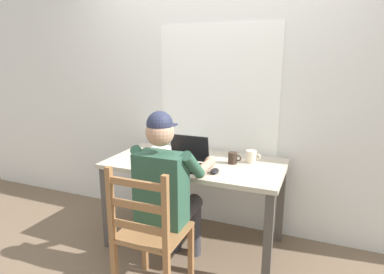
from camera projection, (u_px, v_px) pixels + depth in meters
The scene contains 14 objects.
ground_plane at pixel (195, 243), 2.86m from camera, with size 8.00×8.00×0.00m, color brown.
back_wall at pixel (214, 91), 2.96m from camera, with size 6.00×0.08×2.60m.
desk at pixel (195, 173), 2.70m from camera, with size 1.45×0.76×0.75m.
seated_person at pixel (168, 187), 2.30m from camera, with size 0.50×0.60×1.26m.
wooden_chair at pixel (150, 234), 2.10m from camera, with size 0.42×0.42×0.95m.
laptop at pixel (186, 159), 2.56m from camera, with size 0.33×0.28×0.23m.
computer_mouse at pixel (215, 171), 2.40m from camera, with size 0.06×0.10×0.03m, color black.
coffee_mug_white at pixel (251, 157), 2.64m from camera, with size 0.12×0.09×0.10m.
coffee_mug_dark at pixel (233, 158), 2.61m from camera, with size 0.11×0.07×0.09m.
coffee_mug_spare at pixel (195, 152), 2.78m from camera, with size 0.11×0.08×0.10m.
book_stack_main at pixel (163, 151), 2.83m from camera, with size 0.20×0.14×0.08m.
paper_pile_near_laptop at pixel (156, 151), 2.96m from camera, with size 0.19×0.18×0.02m, color white.
paper_pile_back_corner at pixel (188, 151), 2.97m from camera, with size 0.21×0.19×0.02m, color silver.
paper_pile_side at pixel (177, 150), 3.01m from camera, with size 0.26×0.19×0.01m, color silver.
Camera 1 is at (0.95, -2.38, 1.58)m, focal length 30.15 mm.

